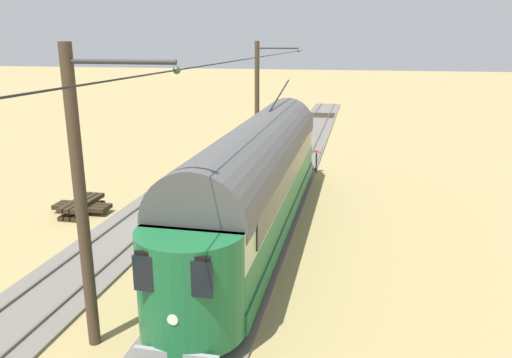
# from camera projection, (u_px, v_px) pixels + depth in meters

# --- Properties ---
(ground_plane) EXTENTS (220.00, 220.00, 0.00)m
(ground_plane) POSITION_uv_depth(u_px,v_px,m) (196.00, 228.00, 19.23)
(ground_plane) COLOR #9E8956
(track_streetcar_siding) EXTENTS (2.80, 80.00, 0.18)m
(track_streetcar_siding) POSITION_uv_depth(u_px,v_px,m) (258.00, 229.00, 19.03)
(track_streetcar_siding) COLOR #666059
(track_streetcar_siding) RESTS_ON ground
(track_adjacent_siding) EXTENTS (2.80, 80.00, 0.18)m
(track_adjacent_siding) POSITION_uv_depth(u_px,v_px,m) (142.00, 220.00, 19.99)
(track_adjacent_siding) COLOR #666059
(track_adjacent_siding) RESTS_ON ground
(vintage_streetcar) EXTENTS (2.65, 17.72, 5.03)m
(vintage_streetcar) POSITION_uv_depth(u_px,v_px,m) (258.00, 174.00, 18.40)
(vintage_streetcar) COLOR #196033
(vintage_streetcar) RESTS_ON ground
(catenary_pole_foreground) EXTENTS (2.63, 0.28, 7.08)m
(catenary_pole_foreground) POSITION_uv_depth(u_px,v_px,m) (258.00, 100.00, 29.10)
(catenary_pole_foreground) COLOR #423323
(catenary_pole_foreground) RESTS_ON ground
(catenary_pole_mid_near) EXTENTS (2.63, 0.28, 7.08)m
(catenary_pole_mid_near) POSITION_uv_depth(u_px,v_px,m) (83.00, 199.00, 10.95)
(catenary_pole_mid_near) COLOR #423323
(catenary_pole_mid_near) RESTS_ON ground
(overhead_wire_run) EXTENTS (2.42, 42.56, 0.18)m
(overhead_wire_run) POSITION_uv_depth(u_px,v_px,m) (186.00, 68.00, 10.35)
(overhead_wire_run) COLOR black
(overhead_wire_run) RESTS_ON ground
(switch_stand) EXTENTS (0.50, 0.30, 1.24)m
(switch_stand) POSITION_uv_depth(u_px,v_px,m) (316.00, 160.00, 27.19)
(switch_stand) COLOR black
(switch_stand) RESTS_ON ground
(spare_tie_stack) EXTENTS (2.40, 2.40, 0.54)m
(spare_tie_stack) POSITION_uv_depth(u_px,v_px,m) (82.00, 206.00, 20.95)
(spare_tie_stack) COLOR #2D2316
(spare_tie_stack) RESTS_ON ground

